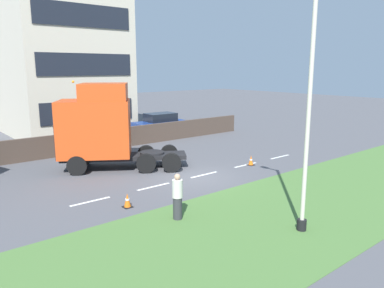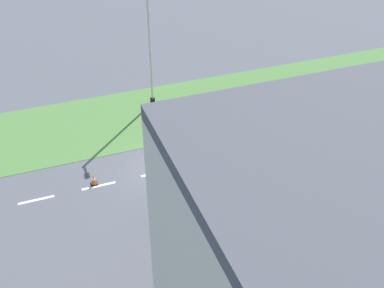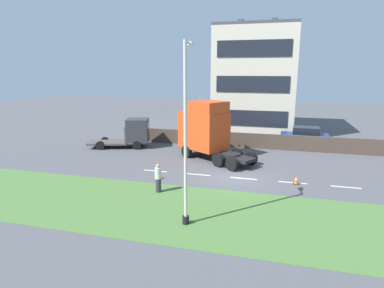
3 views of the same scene
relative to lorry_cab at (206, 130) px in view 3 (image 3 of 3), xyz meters
The scene contains 12 objects.
ground_plane 5.90m from the lorry_cab, 146.90° to the right, with size 120.00×120.00×0.00m, color #515156.
grass_verge 11.19m from the lorry_cab, 164.34° to the right, with size 7.00×44.00×0.01m.
lane_markings 6.28m from the lorry_cab, 141.12° to the right, with size 0.16×14.60×0.00m.
boundary_wall 5.61m from the lorry_cab, 33.44° to the right, with size 0.25×24.00×1.41m.
building_block 14.31m from the lorry_cab, 12.31° to the right, with size 11.10×8.63×13.00m.
lorry_cab is the anchor object (origin of this frame).
flatbed_truck 7.80m from the lorry_cab, 75.87° to the left, with size 3.62×5.98×2.72m.
parked_car 10.42m from the lorry_cab, 52.79° to the right, with size 2.08×4.40×1.93m.
lamp_post 12.04m from the lorry_cab, behind, with size 1.28×0.33×8.42m.
pedestrian 8.56m from the lorry_cab, behind, with size 0.39×0.39×1.76m.
traffic_cone_lead 6.72m from the lorry_cab, 163.10° to the left, with size 0.36×0.36×0.58m.
traffic_cone_trailing 8.76m from the lorry_cab, 124.02° to the right, with size 0.36×0.36×0.58m.
Camera 3 is at (-20.85, -2.73, 7.15)m, focal length 30.00 mm.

